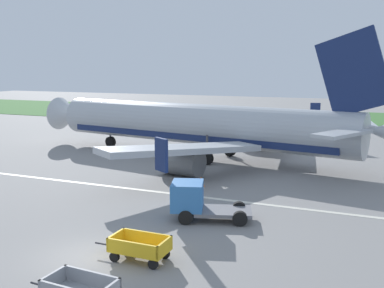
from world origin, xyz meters
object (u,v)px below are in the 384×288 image
(service_truck_beside_carts, at_px, (196,200))
(traffic_cone_near_plane, at_px, (201,182))
(airplane, at_px, (205,126))
(baggage_cart_second_in_row, at_px, (139,247))

(service_truck_beside_carts, bearing_deg, traffic_cone_near_plane, 109.05)
(airplane, distance_m, baggage_cart_second_in_row, 22.44)
(baggage_cart_second_in_row, xyz_separation_m, traffic_cone_near_plane, (-1.96, 12.41, -0.25))
(traffic_cone_near_plane, bearing_deg, service_truck_beside_carts, -70.95)
(airplane, xyz_separation_m, service_truck_beside_carts, (5.49, -15.85, -1.95))
(service_truck_beside_carts, distance_m, traffic_cone_near_plane, 6.98)
(baggage_cart_second_in_row, height_order, traffic_cone_near_plane, baggage_cart_second_in_row)
(baggage_cart_second_in_row, relative_size, traffic_cone_near_plane, 5.00)
(airplane, distance_m, traffic_cone_near_plane, 10.20)
(airplane, relative_size, traffic_cone_near_plane, 52.85)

